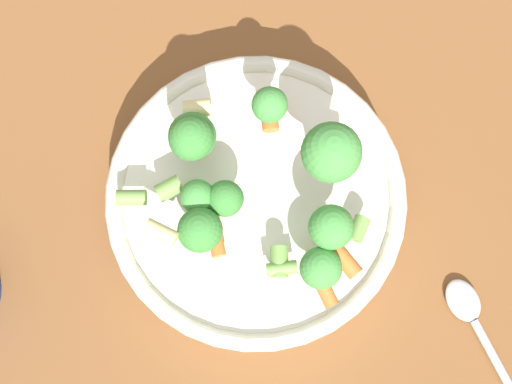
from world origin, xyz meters
The scene contains 4 objects.
ground_plane centered at (0.00, 0.00, 0.00)m, with size 3.00×3.00×0.00m, color brown.
bowl centered at (0.00, 0.00, 0.03)m, with size 0.24×0.24×0.05m.
pasta_salad centered at (0.00, 0.00, 0.09)m, with size 0.18×0.18×0.08m.
spoon centered at (-0.14, 0.16, 0.01)m, with size 0.04×0.16×0.01m.
Camera 1 is at (0.04, 0.11, 0.59)m, focal length 50.00 mm.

